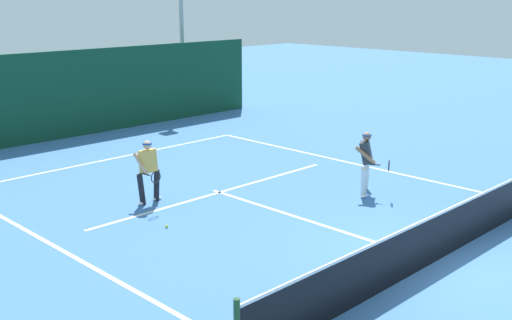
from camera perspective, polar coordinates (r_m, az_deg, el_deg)
The scene contains 10 objects.
ground_plane at distance 12.73m, azimuth 15.80°, elevation -8.76°, with size 80.00×80.00×0.00m, color #4070AE.
court_line_baseline_far at distance 20.22m, azimuth -12.68°, elevation 0.15°, with size 9.56×0.10×0.01m, color white.
court_line_service at distance 16.38m, azimuth -3.29°, elevation -2.91°, with size 7.80×0.10×0.01m, color white.
court_line_centre at distance 14.41m, azimuth 4.66°, elevation -5.43°, with size 0.10×6.40×0.01m, color white.
tennis_net at distance 12.54m, azimuth 15.96°, elevation -6.63°, with size 10.49×0.09×1.09m.
player_near at distance 16.30m, azimuth 9.88°, elevation -0.01°, with size 1.03×1.07×1.60m.
player_far at distance 15.53m, azimuth -9.65°, elevation -0.82°, with size 0.75×0.86×1.56m.
tennis_ball at distance 14.06m, azimuth -8.04°, elevation -5.92°, with size 0.07×0.07×0.07m, color #D1E033.
back_fence_windscreen at distance 23.12m, azimuth -17.92°, elevation 5.46°, with size 18.14×0.12×3.07m, color #113F29.
light_pole at distance 27.94m, azimuth -6.76°, elevation 13.80°, with size 0.55×0.44×7.47m.
Camera 1 is at (-10.35, -5.52, 4.93)m, focal length 44.51 mm.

